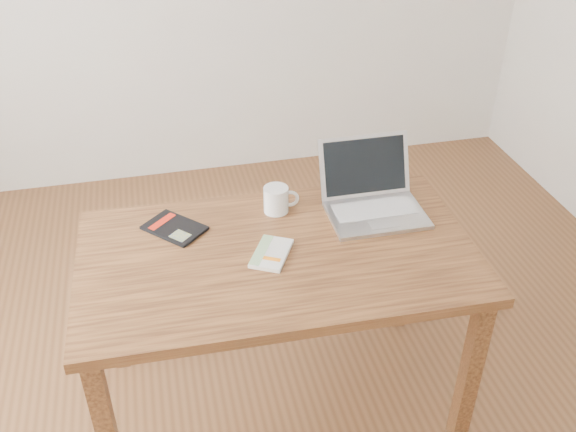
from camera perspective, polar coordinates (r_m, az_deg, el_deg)
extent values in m
plane|color=brown|center=(2.68, -1.59, -16.90)|extent=(4.00, 4.00, 0.00)
cube|color=brown|center=(2.21, -0.91, -3.60)|extent=(1.37, 0.81, 0.04)
cube|color=brown|center=(2.40, 15.84, -13.46)|extent=(0.06, 0.06, 0.71)
cube|color=brown|center=(2.69, -15.38, -7.25)|extent=(0.06, 0.06, 0.71)
cube|color=brown|center=(2.83, 10.28, -4.03)|extent=(0.06, 0.06, 0.71)
cube|color=silver|center=(2.17, -1.48, -3.35)|extent=(0.18, 0.21, 0.01)
cube|color=silver|center=(2.17, -1.48, -3.33)|extent=(0.18, 0.21, 0.01)
cube|color=#82A877|center=(2.18, -2.39, -3.01)|extent=(0.12, 0.17, 0.00)
cube|color=orange|center=(2.14, -1.45, -3.83)|extent=(0.06, 0.04, 0.00)
cube|color=black|center=(2.33, -10.06, -1.05)|extent=(0.25, 0.25, 0.01)
cube|color=#B61C0D|center=(2.37, -11.12, -0.48)|extent=(0.11, 0.10, 0.00)
cube|color=gray|center=(2.28, -9.57, -1.73)|extent=(0.08, 0.08, 0.00)
cube|color=silver|center=(2.38, 7.89, 0.08)|extent=(0.35, 0.25, 0.02)
cube|color=#BABABE|center=(2.40, 7.68, 0.64)|extent=(0.30, 0.13, 0.00)
cube|color=#BCBCC1|center=(2.32, 8.50, -0.72)|extent=(0.11, 0.05, 0.00)
cube|color=silver|center=(2.46, 6.82, 4.46)|extent=(0.35, 0.10, 0.22)
cube|color=black|center=(2.45, 6.86, 4.44)|extent=(0.32, 0.08, 0.19)
cylinder|color=white|center=(2.37, -1.07, 1.48)|extent=(0.09, 0.09, 0.10)
cylinder|color=black|center=(2.35, -1.09, 2.42)|extent=(0.08, 0.08, 0.01)
torus|color=white|center=(2.38, 0.18, 1.55)|extent=(0.07, 0.02, 0.07)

